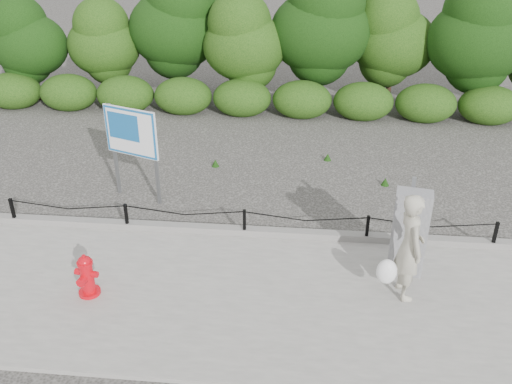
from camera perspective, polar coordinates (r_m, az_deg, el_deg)
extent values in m
plane|color=#2D2B28|center=(11.37, -1.20, -4.89)|extent=(90.00, 90.00, 0.00)
cube|color=gray|center=(9.73, -2.60, -10.97)|extent=(14.00, 4.00, 0.08)
cube|color=slate|center=(11.33, -1.18, -4.12)|extent=(14.00, 0.22, 0.14)
cube|color=black|center=(12.71, -24.23, -1.83)|extent=(0.06, 0.06, 0.60)
cube|color=black|center=(11.70, -13.48, -2.54)|extent=(0.06, 0.06, 0.60)
cube|color=black|center=(11.17, -1.22, -3.24)|extent=(0.06, 0.06, 0.60)
cube|color=black|center=(11.19, 11.63, -3.82)|extent=(0.06, 0.06, 0.60)
cube|color=black|center=(11.75, 23.85, -4.19)|extent=(0.06, 0.06, 0.60)
cylinder|color=black|center=(12.05, -19.24, -1.27)|extent=(2.50, 0.02, 0.02)
cylinder|color=black|center=(11.26, -7.56, -1.94)|extent=(2.50, 0.02, 0.02)
cylinder|color=black|center=(11.00, 5.26, -2.57)|extent=(2.50, 0.02, 0.02)
cylinder|color=black|center=(11.29, 18.05, -3.08)|extent=(2.50, 0.02, 0.02)
cylinder|color=black|center=(21.20, -22.19, 11.29)|extent=(0.18, 0.18, 1.78)
ellipsoid|color=#204D12|center=(20.93, -22.81, 14.55)|extent=(2.64, 2.28, 2.86)
cylinder|color=black|center=(20.55, -15.35, 11.78)|extent=(0.18, 0.18, 1.73)
ellipsoid|color=#204D12|center=(20.28, -15.78, 15.05)|extent=(2.55, 2.21, 2.76)
cylinder|color=black|center=(20.13, -8.20, 12.87)|extent=(0.18, 0.18, 2.22)
ellipsoid|color=#204D12|center=(19.80, -8.51, 17.21)|extent=(3.28, 2.84, 3.55)
cylinder|color=black|center=(18.97, -1.20, 11.72)|extent=(0.18, 0.18, 1.88)
ellipsoid|color=#204D12|center=(18.66, -1.24, 15.62)|extent=(2.79, 2.41, 3.01)
cylinder|color=black|center=(19.19, 6.55, 12.34)|extent=(0.18, 0.18, 2.28)
ellipsoid|color=#204D12|center=(18.84, 6.82, 17.02)|extent=(3.37, 2.91, 3.64)
cylinder|color=black|center=(19.82, 13.91, 11.68)|extent=(0.18, 0.18, 1.92)
ellipsoid|color=#204D12|center=(19.51, 14.36, 15.46)|extent=(2.84, 2.46, 3.07)
cylinder|color=black|center=(19.55, 21.62, 10.77)|extent=(0.18, 0.18, 2.19)
ellipsoid|color=#204D12|center=(19.21, 22.42, 15.13)|extent=(3.24, 2.80, 3.51)
cylinder|color=red|center=(10.15, -17.09, -10.02)|extent=(0.43, 0.43, 0.06)
cylinder|color=red|center=(9.96, -17.34, -8.58)|extent=(0.26, 0.26, 0.57)
cylinder|color=red|center=(9.79, -17.59, -7.13)|extent=(0.31, 0.31, 0.05)
ellipsoid|color=red|center=(9.78, -17.61, -6.98)|extent=(0.28, 0.28, 0.18)
cylinder|color=red|center=(9.72, -17.69, -6.49)|extent=(0.07, 0.07, 0.05)
cylinder|color=red|center=(9.99, -18.20, -7.97)|extent=(0.12, 0.13, 0.12)
cylinder|color=red|center=(9.84, -16.62, -8.30)|extent=(0.12, 0.13, 0.12)
cylinder|color=red|center=(9.83, -17.85, -8.97)|extent=(0.18, 0.15, 0.16)
cylinder|color=slate|center=(9.91, -17.75, -9.26)|extent=(0.01, 0.05, 0.12)
imported|color=#AAA491|center=(9.52, 15.86, -5.55)|extent=(0.59, 0.79, 1.96)
ellipsoid|color=white|center=(9.58, 13.59, -8.14)|extent=(0.35, 0.27, 0.47)
cube|color=#949496|center=(10.21, 15.83, -4.15)|extent=(0.69, 0.47, 1.66)
cube|color=slate|center=(10.36, 15.70, -3.08)|extent=(0.08, 0.08, 1.83)
cube|color=slate|center=(13.11, -14.68, 4.31)|extent=(0.09, 0.09, 2.25)
cube|color=slate|center=(12.40, -10.51, 3.41)|extent=(0.09, 0.09, 2.25)
cube|color=white|center=(12.51, -13.05, 6.16)|extent=(1.33, 0.56, 1.13)
cube|color=#155C9D|center=(12.49, -13.12, 6.12)|extent=(1.29, 0.51, 1.09)
cube|color=#155C9D|center=(12.55, -13.80, 6.70)|extent=(0.79, 0.31, 0.62)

